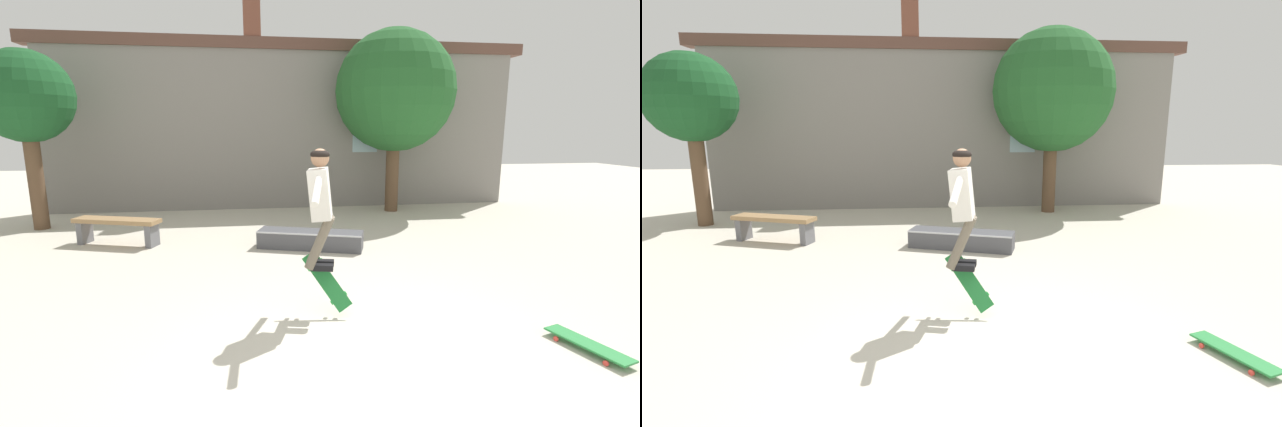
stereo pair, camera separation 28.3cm
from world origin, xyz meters
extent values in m
plane|color=beige|center=(0.00, 0.00, 0.00)|extent=(40.00, 40.00, 0.00)
cube|color=gray|center=(0.00, 8.08, 2.10)|extent=(12.53, 0.40, 4.20)
cube|color=brown|center=(0.00, 8.08, 4.34)|extent=(13.15, 0.52, 0.30)
cube|color=brown|center=(-0.92, 8.08, 5.05)|extent=(0.44, 0.44, 1.12)
cube|color=#99B7C6|center=(2.10, 7.87, 1.98)|extent=(0.70, 0.02, 0.90)
cylinder|color=brown|center=(2.64, 7.05, 0.98)|extent=(0.34, 0.34, 1.97)
sphere|color=#235B28|center=(2.64, 7.05, 3.11)|extent=(3.06, 3.06, 3.06)
cylinder|color=brown|center=(-5.66, 6.18, 1.06)|extent=(0.32, 0.32, 2.13)
sphere|color=#194C23|center=(-5.66, 6.18, 2.85)|extent=(1.92, 1.92, 1.92)
cube|color=#99754C|center=(-3.57, 4.55, 0.47)|extent=(1.70, 0.88, 0.08)
cube|color=slate|center=(-4.25, 4.77, 0.22)|extent=(0.22, 0.34, 0.43)
cube|color=slate|center=(-2.90, 4.33, 0.22)|extent=(0.22, 0.34, 0.43)
cube|color=#4C4C51|center=(0.04, 3.77, 0.17)|extent=(1.99, 1.08, 0.33)
cube|color=#B7B7BC|center=(-0.04, 3.54, 0.32)|extent=(1.85, 0.65, 0.02)
cube|color=silver|center=(-0.20, 0.89, 1.48)|extent=(0.35, 0.39, 0.60)
sphere|color=#A37556|center=(-0.20, 0.89, 1.89)|extent=(0.25, 0.25, 0.21)
ellipsoid|color=black|center=(-0.20, 0.89, 1.92)|extent=(0.26, 0.26, 0.12)
cylinder|color=#6B6051|center=(-0.19, 0.98, 0.92)|extent=(0.35, 0.26, 0.64)
cube|color=black|center=(-0.16, 0.97, 0.63)|extent=(0.28, 0.16, 0.07)
cylinder|color=#6B6051|center=(-0.22, 0.81, 0.92)|extent=(0.37, 0.15, 0.64)
cube|color=black|center=(-0.19, 0.80, 0.63)|extent=(0.28, 0.16, 0.07)
cylinder|color=silver|center=(-0.11, 1.29, 1.58)|extent=(0.21, 0.60, 0.29)
cylinder|color=silver|center=(-0.29, 0.50, 1.58)|extent=(0.21, 0.60, 0.29)
cube|color=#237F38|center=(-0.12, 0.93, 0.41)|extent=(0.57, 0.38, 0.69)
cylinder|color=green|center=(0.10, 0.87, 0.27)|extent=(0.05, 0.07, 0.07)
cylinder|color=green|center=(-0.07, 0.85, 0.16)|extent=(0.05, 0.07, 0.07)
cylinder|color=green|center=(-0.15, 1.08, 0.63)|extent=(0.05, 0.07, 0.07)
cylinder|color=green|center=(-0.32, 1.07, 0.52)|extent=(0.05, 0.07, 0.07)
cube|color=#237F38|center=(2.36, -0.33, 0.07)|extent=(0.44, 0.87, 0.02)
cylinder|color=#DB3D33|center=(2.17, -0.11, 0.03)|extent=(0.03, 0.06, 0.05)
cylinder|color=#DB3D33|center=(2.40, -0.05, 0.03)|extent=(0.03, 0.06, 0.05)
cylinder|color=#DB3D33|center=(2.32, -0.62, 0.03)|extent=(0.03, 0.06, 0.05)
cylinder|color=#DB3D33|center=(2.54, -0.55, 0.03)|extent=(0.03, 0.06, 0.05)
camera|label=1|loc=(-0.91, -3.86, 2.23)|focal=24.00mm
camera|label=2|loc=(-0.63, -3.90, 2.23)|focal=24.00mm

